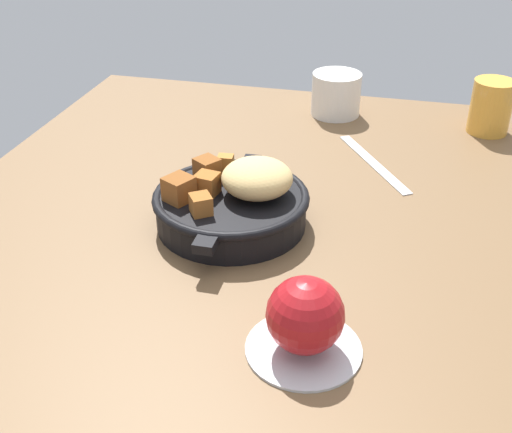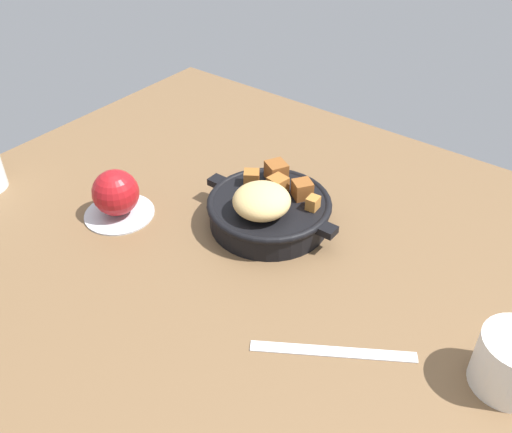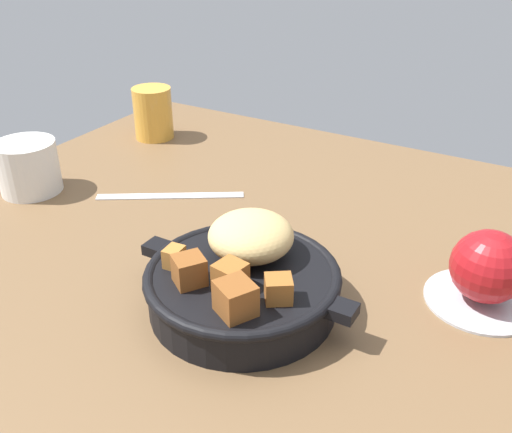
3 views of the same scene
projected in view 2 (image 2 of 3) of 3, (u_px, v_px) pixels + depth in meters
ground_plane at (238, 242)px, 88.32cm from camera, size 104.95×91.31×2.40cm
cast_iron_skillet at (269, 208)px, 88.10cm from camera, size 24.16×19.91×8.89cm
saucer_plate at (119, 213)px, 91.99cm from camera, size 11.52×11.52×0.60cm
red_apple at (116, 193)px, 89.51cm from camera, size 7.59×7.59×7.59cm
butter_knife at (333, 351)px, 69.35cm from camera, size 18.46×12.42×0.36cm
ceramic_mug_white at (512, 363)px, 63.63cm from camera, size 8.55×8.55×7.43cm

